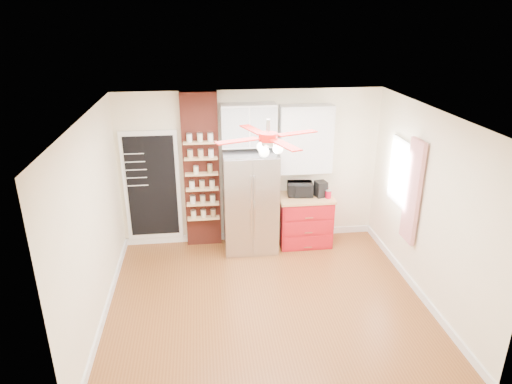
{
  "coord_description": "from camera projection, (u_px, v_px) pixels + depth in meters",
  "views": [
    {
      "loc": [
        -0.82,
        -5.46,
        3.88
      ],
      "look_at": [
        -0.04,
        0.9,
        1.34
      ],
      "focal_mm": 32.0,
      "sensor_mm": 36.0,
      "label": 1
    }
  ],
  "objects": [
    {
      "name": "floor",
      "position": [
        266.0,
        301.0,
        6.57
      ],
      "size": [
        4.5,
        4.5,
        0.0
      ],
      "primitive_type": "plane",
      "color": "brown",
      "rests_on": "ground"
    },
    {
      "name": "ceiling",
      "position": [
        268.0,
        115.0,
        5.57
      ],
      "size": [
        4.5,
        4.5,
        0.0
      ],
      "primitive_type": "plane",
      "color": "white",
      "rests_on": "wall_back"
    },
    {
      "name": "upper_shelf_unit",
      "position": [
        306.0,
        139.0,
        7.69
      ],
      "size": [
        0.9,
        0.3,
        1.15
      ],
      "primitive_type": "cube",
      "color": "white",
      "rests_on": "wall_back"
    },
    {
      "name": "wall_right",
      "position": [
        428.0,
        207.0,
        6.32
      ],
      "size": [
        0.02,
        4.0,
        2.7
      ],
      "primitive_type": "cube",
      "color": "#FFF2CD",
      "rests_on": "floor"
    },
    {
      "name": "upper_glass_cabinet",
      "position": [
        249.0,
        125.0,
        7.45
      ],
      "size": [
        0.9,
        0.35,
        0.7
      ],
      "primitive_type": "cube",
      "color": "white",
      "rests_on": "wall_back"
    },
    {
      "name": "chalkboard",
      "position": [
        152.0,
        187.0,
        7.78
      ],
      "size": [
        0.95,
        0.05,
        1.95
      ],
      "color": "white",
      "rests_on": "wall_back"
    },
    {
      "name": "brick_pillar",
      "position": [
        201.0,
        172.0,
        7.74
      ],
      "size": [
        0.6,
        0.16,
        2.7
      ],
      "primitive_type": "cube",
      "color": "maroon",
      "rests_on": "floor"
    },
    {
      "name": "wall_back",
      "position": [
        251.0,
        168.0,
        7.91
      ],
      "size": [
        4.5,
        0.02,
        2.7
      ],
      "primitive_type": "cube",
      "color": "#FFF2CD",
      "rests_on": "floor"
    },
    {
      "name": "toaster_oven",
      "position": [
        300.0,
        189.0,
        7.89
      ],
      "size": [
        0.45,
        0.33,
        0.24
      ],
      "primitive_type": "imported",
      "rotation": [
        0.0,
        0.0,
        -0.1
      ],
      "color": "black",
      "rests_on": "red_cabinet"
    },
    {
      "name": "canister_right",
      "position": [
        326.0,
        191.0,
        7.96
      ],
      "size": [
        0.13,
        0.13,
        0.14
      ],
      "primitive_type": "cylinder",
      "rotation": [
        0.0,
        0.0,
        -0.43
      ],
      "color": "#A20915",
      "rests_on": "red_cabinet"
    },
    {
      "name": "pantry_jar_oats",
      "position": [
        196.0,
        170.0,
        7.55
      ],
      "size": [
        0.09,
        0.09,
        0.12
      ],
      "primitive_type": "cylinder",
      "rotation": [
        0.0,
        0.0,
        0.07
      ],
      "color": "beige",
      "rests_on": "brick_pillar"
    },
    {
      "name": "red_cabinet",
      "position": [
        305.0,
        220.0,
        8.05
      ],
      "size": [
        0.94,
        0.64,
        0.9
      ],
      "color": "#B1121B",
      "rests_on": "floor"
    },
    {
      "name": "coffee_maker",
      "position": [
        321.0,
        189.0,
        7.84
      ],
      "size": [
        0.22,
        0.22,
        0.27
      ],
      "primitive_type": "cube",
      "rotation": [
        0.0,
        0.0,
        0.23
      ],
      "color": "black",
      "rests_on": "red_cabinet"
    },
    {
      "name": "canister_left",
      "position": [
        328.0,
        194.0,
        7.8
      ],
      "size": [
        0.11,
        0.11,
        0.13
      ],
      "primitive_type": "cylinder",
      "rotation": [
        0.0,
        0.0,
        -0.08
      ],
      "color": "red",
      "rests_on": "red_cabinet"
    },
    {
      "name": "window",
      "position": [
        401.0,
        173.0,
        7.08
      ],
      "size": [
        0.04,
        0.75,
        1.05
      ],
      "primitive_type": "cube",
      "color": "white",
      "rests_on": "wall_right"
    },
    {
      "name": "fridge",
      "position": [
        250.0,
        202.0,
        7.74
      ],
      "size": [
        0.9,
        0.7,
        1.75
      ],
      "primitive_type": "cube",
      "color": "silver",
      "rests_on": "floor"
    },
    {
      "name": "wall_left",
      "position": [
        93.0,
        225.0,
        5.81
      ],
      "size": [
        0.02,
        4.0,
        2.7
      ],
      "primitive_type": "cube",
      "color": "#FFF2CD",
      "rests_on": "floor"
    },
    {
      "name": "wall_front",
      "position": [
        299.0,
        305.0,
        4.22
      ],
      "size": [
        4.5,
        0.02,
        2.7
      ],
      "primitive_type": "cube",
      "color": "#FFF2CD",
      "rests_on": "floor"
    },
    {
      "name": "pantry_jar_beans",
      "position": [
        210.0,
        169.0,
        7.59
      ],
      "size": [
        0.11,
        0.11,
        0.14
      ],
      "primitive_type": "cylinder",
      "rotation": [
        0.0,
        0.0,
        0.36
      ],
      "color": "#947B4B",
      "rests_on": "brick_pillar"
    },
    {
      "name": "curtain",
      "position": [
        413.0,
        192.0,
        6.6
      ],
      "size": [
        0.06,
        0.4,
        1.55
      ],
      "primitive_type": "cube",
      "color": "red",
      "rests_on": "wall_right"
    },
    {
      "name": "ceiling_fan",
      "position": [
        268.0,
        137.0,
        5.67
      ],
      "size": [
        1.4,
        1.4,
        0.44
      ],
      "color": "silver",
      "rests_on": "ceiling"
    }
  ]
}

